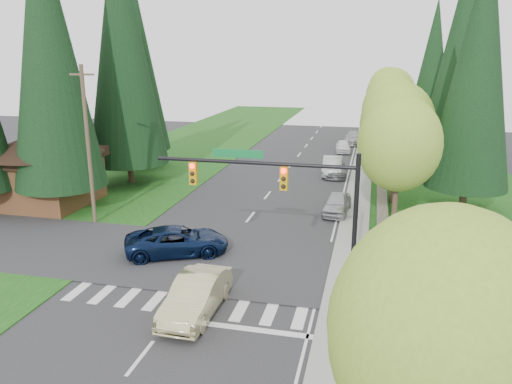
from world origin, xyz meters
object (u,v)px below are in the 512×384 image
(parked_car_a, at_px, (337,204))
(parked_car_b, at_px, (335,168))
(parked_car_d, at_px, (343,146))
(suv_navy, at_px, (177,241))
(parked_car_c, at_px, (332,166))
(sedan_champagne, at_px, (196,296))
(parked_car_e, at_px, (354,138))

(parked_car_a, height_order, parked_car_b, parked_car_a)
(parked_car_b, height_order, parked_car_d, parked_car_b)
(suv_navy, height_order, parked_car_b, suv_navy)
(parked_car_d, bearing_deg, parked_car_a, -93.14)
(suv_navy, bearing_deg, parked_car_c, -42.55)
(sedan_champagne, bearing_deg, parked_car_d, 85.29)
(parked_car_c, bearing_deg, parked_car_d, 85.78)
(parked_car_a, bearing_deg, parked_car_b, 99.43)
(sedan_champagne, height_order, suv_navy, sedan_champagne)
(suv_navy, distance_m, parked_car_b, 21.47)
(suv_navy, bearing_deg, parked_car_d, -37.03)
(parked_car_b, bearing_deg, parked_car_c, 126.72)
(parked_car_b, xyz_separation_m, parked_car_d, (-0.03, 11.29, -0.03))
(suv_navy, relative_size, parked_car_b, 1.17)
(sedan_champagne, bearing_deg, suv_navy, 119.72)
(suv_navy, xyz_separation_m, parked_car_d, (6.86, 31.62, -0.12))
(sedan_champagne, distance_m, parked_car_d, 37.63)
(parked_car_b, xyz_separation_m, parked_car_c, (-0.28, 0.30, 0.11))
(parked_car_c, relative_size, parked_car_d, 1.26)
(suv_navy, relative_size, parked_car_c, 1.15)
(sedan_champagne, distance_m, parked_car_e, 43.22)
(sedan_champagne, distance_m, suv_navy, 6.66)
(parked_car_a, bearing_deg, parked_car_d, 96.80)
(parked_car_c, bearing_deg, parked_car_b, -50.11)
(parked_car_b, relative_size, parked_car_c, 0.98)
(parked_car_b, height_order, parked_car_e, parked_car_e)
(parked_car_c, bearing_deg, parked_car_a, -86.27)
(parked_car_a, xyz_separation_m, parked_car_d, (-1.07, 22.33, -0.04))
(parked_car_c, distance_m, parked_car_d, 10.99)
(parked_car_a, distance_m, parked_car_e, 27.86)
(sedan_champagne, xyz_separation_m, parked_car_a, (4.72, 15.13, -0.12))
(parked_car_a, xyz_separation_m, parked_car_e, (-0.17, 27.86, 0.04))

